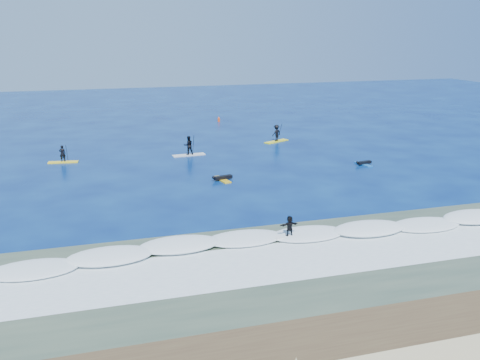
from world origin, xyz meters
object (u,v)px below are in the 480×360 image
object	(u,v)px
prone_paddler_far	(363,163)
sup_paddler_left	(63,156)
wave_surfer	(289,227)
marker_buoy	(219,119)
prone_paddler_near	(222,178)
sup_paddler_right	(276,134)
sup_paddler_center	(189,147)

from	to	relation	value
prone_paddler_far	sup_paddler_left	bearing A→B (deg)	62.41
wave_surfer	marker_buoy	size ratio (longest dim) A/B	2.52
prone_paddler_near	prone_paddler_far	distance (m)	14.22
sup_paddler_left	prone_paddler_far	bearing A→B (deg)	-10.00
prone_paddler_far	marker_buoy	size ratio (longest dim) A/B	2.85
sup_paddler_right	prone_paddler_near	distance (m)	16.95
sup_paddler_right	marker_buoy	world-z (taller)	sup_paddler_right
sup_paddler_right	wave_surfer	xyz separation A→B (m)	(-9.36, -27.73, -0.09)
prone_paddler_far	marker_buoy	distance (m)	28.25
sup_paddler_left	sup_paddler_center	xyz separation A→B (m)	(12.16, -0.47, 0.26)
prone_paddler_far	wave_surfer	world-z (taller)	wave_surfer
prone_paddler_far	marker_buoy	bearing A→B (deg)	5.28
sup_paddler_right	wave_surfer	world-z (taller)	sup_paddler_right
sup_paddler_left	wave_surfer	xyz separation A→B (m)	(13.68, -24.32, 0.17)
sup_paddler_right	wave_surfer	size ratio (longest dim) A/B	1.68
sup_paddler_left	sup_paddler_right	xyz separation A→B (m)	(23.04, 3.42, 0.27)
sup_paddler_center	wave_surfer	distance (m)	23.90
sup_paddler_left	prone_paddler_far	size ratio (longest dim) A/B	1.31
sup_paddler_center	sup_paddler_right	xyz separation A→B (m)	(10.88, 3.89, 0.01)
sup_paddler_left	wave_surfer	bearing A→B (deg)	-52.45
prone_paddler_near	wave_surfer	size ratio (longest dim) A/B	1.25
sup_paddler_center	prone_paddler_far	xyz separation A→B (m)	(15.10, -8.49, -0.72)
prone_paddler_far	marker_buoy	xyz separation A→B (m)	(-7.16, 27.33, 0.18)
sup_paddler_left	sup_paddler_center	distance (m)	12.17
prone_paddler_near	marker_buoy	xyz separation A→B (m)	(6.99, 28.67, 0.17)
sup_paddler_right	marker_buoy	size ratio (longest dim) A/B	4.23
sup_paddler_center	prone_paddler_far	distance (m)	17.33
sup_paddler_left	sup_paddler_center	world-z (taller)	sup_paddler_center
sup_paddler_left	sup_paddler_right	world-z (taller)	sup_paddler_right
sup_paddler_left	sup_paddler_center	bearing A→B (deg)	5.99
wave_surfer	marker_buoy	bearing A→B (deg)	77.85
prone_paddler_near	wave_surfer	distance (m)	14.05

